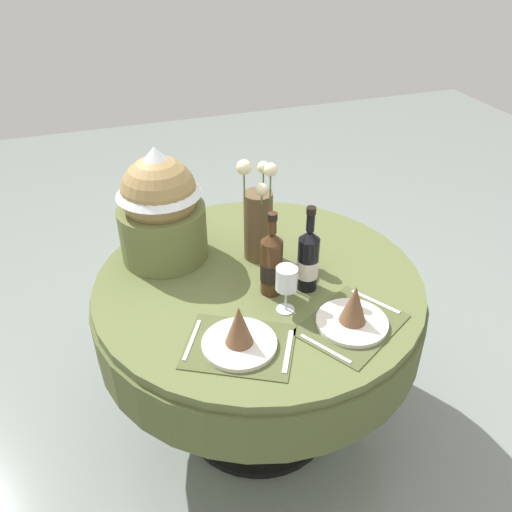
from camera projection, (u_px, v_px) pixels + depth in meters
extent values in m
plane|color=gray|center=(258.00, 414.00, 2.40)|extent=(8.00, 8.00, 0.00)
cylinder|color=#5B6638|center=(259.00, 282.00, 1.99)|extent=(1.23, 1.23, 0.04)
cylinder|color=#545D33|center=(259.00, 307.00, 2.06)|extent=(1.25, 1.25, 0.20)
cylinder|color=black|center=(258.00, 353.00, 2.19)|extent=(0.12, 0.12, 0.70)
cylinder|color=black|center=(258.00, 412.00, 2.40)|extent=(0.66, 0.66, 0.03)
cube|color=#4E562F|center=(239.00, 346.00, 1.67)|extent=(0.42, 0.39, 0.00)
cylinder|color=silver|center=(239.00, 344.00, 1.66)|extent=(0.24, 0.24, 0.02)
cone|color=brown|center=(239.00, 325.00, 1.62)|extent=(0.09, 0.09, 0.14)
cube|color=silver|center=(192.00, 339.00, 1.69)|extent=(0.10, 0.17, 0.00)
cube|color=silver|center=(288.00, 351.00, 1.65)|extent=(0.10, 0.17, 0.00)
cube|color=#4E562F|center=(352.00, 324.00, 1.75)|extent=(0.42, 0.40, 0.00)
cylinder|color=silver|center=(352.00, 322.00, 1.75)|extent=(0.24, 0.24, 0.02)
cone|color=brown|center=(354.00, 304.00, 1.71)|extent=(0.09, 0.09, 0.14)
cube|color=silver|center=(325.00, 348.00, 1.66)|extent=(0.11, 0.17, 0.00)
cube|color=silver|center=(375.00, 302.00, 1.85)|extent=(0.11, 0.17, 0.00)
cylinder|color=brown|center=(258.00, 226.00, 2.02)|extent=(0.11, 0.11, 0.28)
sphere|color=beige|center=(244.00, 167.00, 1.81)|extent=(0.05, 0.05, 0.05)
cylinder|color=#4C7038|center=(244.00, 187.00, 1.86)|extent=(0.01, 0.01, 0.12)
sphere|color=beige|center=(262.00, 190.00, 1.85)|extent=(0.05, 0.05, 0.05)
cylinder|color=#4C7038|center=(262.00, 198.00, 1.86)|extent=(0.01, 0.01, 0.04)
sphere|color=beige|center=(271.00, 170.00, 1.84)|extent=(0.05, 0.05, 0.05)
cylinder|color=#4C7038|center=(270.00, 187.00, 1.88)|extent=(0.01, 0.01, 0.10)
sphere|color=beige|center=(263.00, 167.00, 1.97)|extent=(0.05, 0.05, 0.05)
cylinder|color=#4C7038|center=(263.00, 177.00, 1.99)|extent=(0.01, 0.01, 0.06)
cylinder|color=black|center=(308.00, 264.00, 1.87)|extent=(0.08, 0.08, 0.21)
cylinder|color=silver|center=(308.00, 268.00, 1.88)|extent=(0.08, 0.08, 0.07)
cone|color=black|center=(310.00, 235.00, 1.81)|extent=(0.08, 0.08, 0.03)
cylinder|color=black|center=(311.00, 219.00, 1.77)|extent=(0.03, 0.03, 0.09)
cylinder|color=black|center=(311.00, 211.00, 1.75)|extent=(0.03, 0.03, 0.02)
cylinder|color=#422814|center=(271.00, 267.00, 1.85)|extent=(0.08, 0.08, 0.21)
cylinder|color=black|center=(271.00, 271.00, 1.86)|extent=(0.08, 0.08, 0.07)
cone|color=#422814|center=(272.00, 237.00, 1.78)|extent=(0.08, 0.08, 0.04)
cylinder|color=#422814|center=(272.00, 223.00, 1.75)|extent=(0.03, 0.03, 0.07)
cylinder|color=black|center=(272.00, 217.00, 1.74)|extent=(0.03, 0.03, 0.02)
cylinder|color=silver|center=(285.00, 309.00, 1.82)|extent=(0.06, 0.06, 0.00)
cylinder|color=silver|center=(286.00, 299.00, 1.80)|extent=(0.01, 0.01, 0.09)
cylinder|color=silver|center=(287.00, 279.00, 1.75)|extent=(0.07, 0.07, 0.08)
cylinder|color=black|center=(309.00, 253.00, 1.99)|extent=(0.05, 0.05, 0.14)
sphere|color=#B7B7BC|center=(310.00, 233.00, 1.94)|extent=(0.04, 0.04, 0.04)
cylinder|color=olive|center=(163.00, 232.00, 2.05)|extent=(0.34, 0.34, 0.22)
sphere|color=#9E7F4C|center=(159.00, 194.00, 1.95)|extent=(0.29, 0.29, 0.29)
cone|color=silver|center=(156.00, 171.00, 1.90)|extent=(0.32, 0.32, 0.19)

